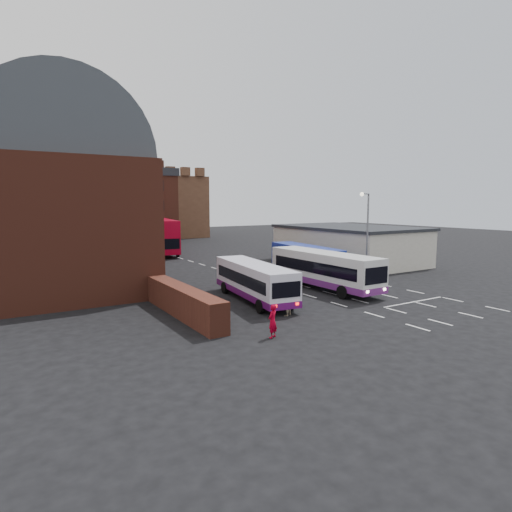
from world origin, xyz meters
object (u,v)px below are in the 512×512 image
pedestrian_red (273,321)px  bus_white_inbound (324,267)px  street_lamp (366,228)px  bus_red_double (162,236)px  pedestrian_beige (286,304)px  bus_blue (306,257)px  bus_white_outbound (254,279)px

pedestrian_red → bus_white_inbound: bearing=-168.9°
bus_white_inbound → street_lamp: 6.56m
bus_red_double → pedestrian_red: bus_red_double is taller
bus_red_double → pedestrian_red: 38.43m
bus_red_double → pedestrian_beige: 34.83m
bus_blue → bus_red_double: (-6.52, 22.76, 0.87)m
street_lamp → pedestrian_beige: 15.03m
pedestrian_beige → bus_white_outbound: bearing=-115.6°
bus_white_inbound → bus_red_double: bearing=-84.5°
pedestrian_red → pedestrian_beige: bearing=-162.0°
street_lamp → pedestrian_beige: street_lamp is taller
bus_blue → pedestrian_red: (-13.91, -14.92, -0.75)m
bus_white_inbound → street_lamp: bearing=-169.9°
bus_white_outbound → pedestrian_beige: 4.69m
pedestrian_red → pedestrian_beige: pedestrian_red is taller
bus_blue → street_lamp: street_lamp is taller
bus_white_outbound → bus_red_double: (3.78, 29.93, 0.93)m
street_lamp → pedestrian_red: bearing=-150.1°
pedestrian_red → bus_blue: bearing=-160.0°
bus_white_inbound → bus_blue: bus_white_inbound is taller
bus_red_double → pedestrian_beige: bus_red_double is taller
street_lamp → pedestrian_red: street_lamp is taller
street_lamp → bus_blue: bearing=112.7°
bus_blue → pedestrian_red: bearing=53.9°
bus_white_outbound → pedestrian_red: size_ratio=5.67×
pedestrian_red → pedestrian_beige: size_ratio=1.21×
bus_white_outbound → bus_red_double: size_ratio=0.83×
bus_blue → pedestrian_beige: 15.97m
street_lamp → pedestrian_beige: size_ratio=5.39×
bus_blue → pedestrian_red: size_ratio=5.87×
bus_red_double → bus_white_outbound: bearing=92.7°
bus_white_outbound → pedestrian_beige: bearing=-88.1°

